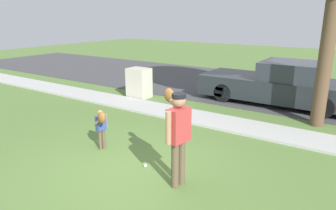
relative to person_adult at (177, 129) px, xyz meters
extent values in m
plane|color=#567538|center=(-1.09, 3.43, -1.07)|extent=(48.00, 48.00, 0.00)
cube|color=#B2B2AD|center=(-1.09, 3.53, -1.04)|extent=(36.00, 1.20, 0.06)
cube|color=#424244|center=(-1.09, 8.53, -1.06)|extent=(36.00, 6.80, 0.02)
cylinder|color=brown|center=(0.02, -0.11, -0.65)|extent=(0.14, 0.14, 0.86)
cylinder|color=brown|center=(0.05, 0.06, -0.65)|extent=(0.14, 0.14, 0.86)
cube|color=#B73838|center=(0.04, -0.02, 0.09)|extent=(0.30, 0.44, 0.61)
sphere|color=#A87A5B|center=(0.04, -0.02, 0.52)|extent=(0.23, 0.23, 0.23)
cylinder|color=black|center=(0.04, -0.02, 0.61)|extent=(0.24, 0.24, 0.07)
cylinder|color=#A87A5B|center=(0.00, -0.27, 0.10)|extent=(0.10, 0.10, 0.57)
cylinder|color=#A87A5B|center=(-0.17, 0.27, 0.30)|extent=(0.53, 0.18, 0.41)
ellipsoid|color=brown|center=(-0.37, 0.30, 0.49)|extent=(0.24, 0.17, 0.26)
cylinder|color=brown|center=(-2.25, 0.40, -0.84)|extent=(0.07, 0.07, 0.47)
cylinder|color=brown|center=(-2.27, 0.31, -0.84)|extent=(0.07, 0.07, 0.47)
cube|color=#33478C|center=(-2.26, 0.35, -0.44)|extent=(0.16, 0.24, 0.33)
sphere|color=#A87A5B|center=(-2.26, 0.35, -0.20)|extent=(0.13, 0.13, 0.13)
cylinder|color=#A87A5B|center=(-2.24, 0.49, -0.43)|extent=(0.05, 0.05, 0.31)
cylinder|color=#A87A5B|center=(-2.14, 0.19, -0.32)|extent=(0.29, 0.10, 0.22)
ellipsoid|color=brown|center=(-2.04, 0.17, -0.21)|extent=(0.24, 0.17, 0.26)
sphere|color=white|center=(-0.88, 0.19, -1.04)|extent=(0.07, 0.07, 0.07)
cube|color=beige|center=(-4.50, 4.49, -0.52)|extent=(0.79, 0.63, 1.10)
cylinder|color=brown|center=(1.57, 4.86, 1.17)|extent=(0.37, 0.37, 4.49)
cube|color=#23282D|center=(0.00, 6.50, -0.53)|extent=(5.20, 1.95, 0.70)
cube|color=#2D333D|center=(0.39, 6.50, 0.12)|extent=(1.82, 1.79, 0.60)
cylinder|color=black|center=(-1.62, 5.63, -0.73)|extent=(0.64, 0.22, 0.64)
cylinder|color=black|center=(-1.62, 7.36, -0.73)|extent=(0.64, 0.22, 0.64)
cylinder|color=black|center=(1.61, 5.63, -0.73)|extent=(0.64, 0.22, 0.64)
cylinder|color=black|center=(1.61, 7.36, -0.73)|extent=(0.64, 0.22, 0.64)
camera|label=1|loc=(2.67, -4.28, 1.90)|focal=33.10mm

